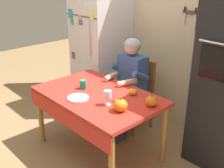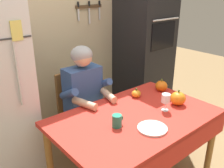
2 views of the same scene
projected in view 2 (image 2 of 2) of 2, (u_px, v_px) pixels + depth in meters
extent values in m
cube|color=#BCAD89|center=(62.00, 30.00, 2.82)|extent=(3.70, 0.10, 2.60)
cube|color=#4C3823|center=(89.00, 6.00, 2.89)|extent=(0.36, 0.02, 0.04)
cube|color=silver|center=(79.00, 15.00, 2.82)|extent=(0.02, 0.01, 0.13)
cube|color=black|center=(78.00, 4.00, 2.78)|extent=(0.02, 0.01, 0.06)
cube|color=silver|center=(89.00, 16.00, 2.92)|extent=(0.02, 0.01, 0.18)
cube|color=black|center=(89.00, 4.00, 2.87)|extent=(0.02, 0.01, 0.06)
cube|color=silver|center=(100.00, 14.00, 3.00)|extent=(0.02, 0.01, 0.14)
cube|color=black|center=(99.00, 3.00, 2.96)|extent=(0.02, 0.01, 0.06)
cylinder|color=silver|center=(18.00, 75.00, 1.86)|extent=(0.02, 0.02, 0.50)
cube|color=#E5D666|center=(17.00, 31.00, 1.77)|extent=(0.08, 0.01, 0.14)
cube|color=black|center=(144.00, 44.00, 3.26)|extent=(0.60, 0.60, 2.10)
cube|color=black|center=(163.00, 36.00, 2.99)|extent=(0.42, 0.01, 0.32)
cylinder|color=silver|center=(166.00, 19.00, 2.90)|extent=(0.45, 0.02, 0.02)
cylinder|color=#9E6B33|center=(50.00, 162.00, 2.15)|extent=(0.06, 0.06, 0.70)
cylinder|color=#9E6B33|center=(211.00, 146.00, 2.36)|extent=(0.06, 0.06, 0.70)
cylinder|color=#9E6B33|center=(149.00, 115.00, 2.92)|extent=(0.06, 0.06, 0.70)
cube|color=red|center=(135.00, 118.00, 2.12)|extent=(1.40, 0.90, 0.04)
cube|color=red|center=(177.00, 152.00, 1.84)|extent=(1.40, 0.01, 0.20)
cube|color=brown|center=(82.00, 120.00, 2.66)|extent=(0.40, 0.40, 0.04)
cube|color=brown|center=(72.00, 92.00, 2.69)|extent=(0.36, 0.04, 0.48)
cylinder|color=brown|center=(78.00, 151.00, 2.52)|extent=(0.04, 0.04, 0.41)
cylinder|color=brown|center=(62.00, 136.00, 2.76)|extent=(0.04, 0.04, 0.41)
cylinder|color=brown|center=(105.00, 138.00, 2.72)|extent=(0.04, 0.04, 0.41)
cylinder|color=brown|center=(87.00, 126.00, 2.96)|extent=(0.04, 0.04, 0.41)
cube|color=#38384C|center=(112.00, 163.00, 2.59)|extent=(0.10, 0.22, 0.08)
cylinder|color=#38384C|center=(93.00, 153.00, 2.45)|extent=(0.09, 0.09, 0.38)
cylinder|color=#38384C|center=(108.00, 146.00, 2.57)|extent=(0.09, 0.09, 0.38)
cube|color=#38384C|center=(83.00, 123.00, 2.46)|extent=(0.12, 0.40, 0.11)
cube|color=#38384C|center=(98.00, 117.00, 2.57)|extent=(0.12, 0.40, 0.11)
cube|color=#33518E|center=(83.00, 90.00, 2.49)|extent=(0.36, 0.20, 0.48)
cylinder|color=#33518E|center=(69.00, 94.00, 2.31)|extent=(0.07, 0.26, 0.18)
cylinder|color=#33518E|center=(103.00, 84.00, 2.55)|extent=(0.07, 0.26, 0.18)
cylinder|color=#D8A884|center=(85.00, 104.00, 2.25)|extent=(0.13, 0.27, 0.07)
cylinder|color=#D8A884|center=(109.00, 95.00, 2.41)|extent=(0.13, 0.27, 0.07)
sphere|color=#D8A884|center=(82.00, 57.00, 2.35)|extent=(0.19, 0.19, 0.19)
ellipsoid|color=#99999E|center=(82.00, 55.00, 2.35)|extent=(0.21, 0.21, 0.17)
cylinder|color=#237F66|center=(117.00, 121.00, 1.93)|extent=(0.08, 0.08, 0.10)
torus|color=#237F66|center=(121.00, 119.00, 1.96)|extent=(0.05, 0.01, 0.05)
cylinder|color=white|center=(165.00, 110.00, 2.20)|extent=(0.06, 0.06, 0.01)
cylinder|color=white|center=(166.00, 106.00, 2.18)|extent=(0.01, 0.01, 0.07)
cylinder|color=white|center=(166.00, 98.00, 2.15)|extent=(0.08, 0.08, 0.08)
ellipsoid|color=orange|center=(136.00, 94.00, 2.45)|extent=(0.09, 0.09, 0.07)
cylinder|color=#4C6023|center=(136.00, 89.00, 2.43)|extent=(0.02, 0.02, 0.02)
ellipsoid|color=orange|center=(178.00, 98.00, 2.28)|extent=(0.14, 0.14, 0.12)
cylinder|color=#4C6023|center=(179.00, 91.00, 2.26)|extent=(0.02, 0.02, 0.02)
ellipsoid|color=orange|center=(161.00, 86.00, 2.59)|extent=(0.13, 0.13, 0.11)
cylinder|color=#4C6023|center=(162.00, 80.00, 2.56)|extent=(0.02, 0.02, 0.02)
cylinder|color=silver|center=(152.00, 128.00, 1.91)|extent=(0.23, 0.23, 0.02)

